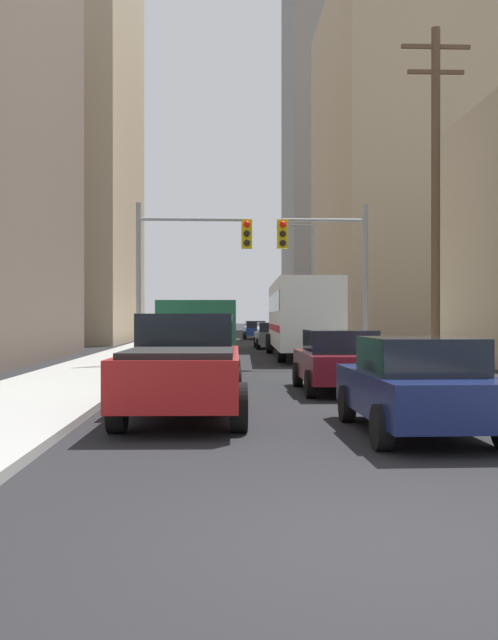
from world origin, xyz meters
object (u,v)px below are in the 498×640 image
Objects in this scene: sedan_grey at (272,335)px; traffic_signal_near_left at (188,256)px; sedan_blue at (255,330)px; city_bus at (301,315)px; pickup_truck_red at (184,366)px; sedan_navy at (418,385)px; sedan_maroon at (339,360)px; sedan_black at (211,336)px; cargo_van_green at (201,336)px; traffic_signal_near_right at (328,258)px.

traffic_signal_near_left reaches higher than sedan_grey.
traffic_signal_near_left is (-4.03, -33.51, 3.29)m from sedan_blue.
pickup_truck_red is at bearing -102.95° from city_bus.
sedan_navy is 30.32m from sedan_grey.
city_bus is at bearing -85.97° from sedan_grey.
pickup_truck_red is 46.37m from sedan_blue.
sedan_navy is at bearing -74.09° from traffic_signal_near_left.
sedan_navy is 6.32m from sedan_maroon.
sedan_maroon is 0.70× the size of traffic_signal_near_left.
city_bus reaches higher than pickup_truck_red.
sedan_black is at bearing 87.29° from traffic_signal_near_left.
sedan_grey is at bearing 74.94° from traffic_signal_near_left.
sedan_grey is (3.63, 28.12, -0.16)m from pickup_truck_red.
city_bus is at bearing 77.05° from pickup_truck_red.
sedan_black is 3.94m from sedan_grey.
city_bus is 2.20× the size of cargo_van_green.
city_bus reaches higher than sedan_blue.
cargo_van_green is 19.30m from sedan_black.
sedan_black is at bearing 97.23° from sedan_navy.
city_bus is 8.75m from sedan_black.
cargo_van_green reaches higher than sedan_navy.
sedan_black is (-3.61, 28.50, 0.00)m from sedan_navy.
sedan_grey is at bearing 90.22° from sedan_navy.
city_bus is 2.74× the size of sedan_navy.
sedan_black is 13.98m from traffic_signal_near_left.
sedan_blue is (-0.23, 48.44, 0.00)m from sedan_navy.
cargo_van_green is 39.39m from sedan_blue.
traffic_signal_near_left reaches higher than cargo_van_green.
pickup_truck_red is at bearing -97.36° from sedan_grey.
sedan_blue is (3.52, 46.24, -0.16)m from pickup_truck_red.
sedan_blue is (3.42, 39.24, -0.52)m from cargo_van_green.
pickup_truck_red reaches higher than sedan_maroon.
cargo_van_green is 0.88× the size of traffic_signal_near_right.
traffic_signal_near_right is (5.10, -0.00, -0.04)m from traffic_signal_near_left.
sedan_blue is at bearing 90.06° from sedan_maroon.
sedan_navy is 0.70× the size of traffic_signal_near_right.
city_bus is 2.13× the size of pickup_truck_red.
pickup_truck_red is 1.29× the size of sedan_grey.
cargo_van_green is (-4.19, -11.69, -0.64)m from city_bus.
city_bus is 2.75× the size of sedan_maroon.
pickup_truck_red is 28.35m from sedan_grey.
sedan_grey is at bearing 94.03° from city_bus.
traffic_signal_near_left is (-4.08, 8.61, 3.29)m from sedan_maroon.
sedan_maroon is at bearing -39.79° from cargo_van_green.
pickup_truck_red reaches higher than sedan_blue.
sedan_maroon is at bearing 91.64° from sedan_navy.
pickup_truck_red is (-4.30, -18.69, -1.00)m from city_bus.
city_bus is at bearing 70.26° from cargo_van_green.
cargo_van_green is at bearing -109.74° from city_bus.
city_bus is 2.72× the size of sedan_black.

